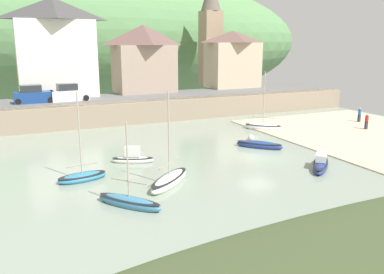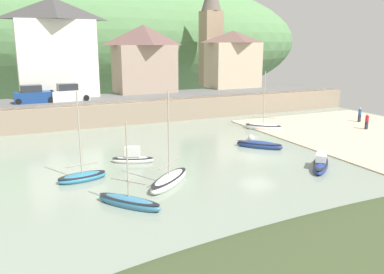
% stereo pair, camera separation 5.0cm
% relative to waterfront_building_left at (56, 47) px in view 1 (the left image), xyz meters
% --- Properties ---
extents(ground, '(48.00, 41.00, 0.61)m').
position_rel_waterfront_building_left_xyz_m(ground, '(13.58, -34.76, -8.10)').
color(ground, gray).
extents(quay_seawall, '(48.00, 9.40, 2.40)m').
position_rel_waterfront_building_left_xyz_m(quay_seawall, '(12.18, -7.70, -6.91)').
color(quay_seawall, gray).
rests_on(quay_seawall, ground).
extents(hillside_backdrop, '(80.00, 44.00, 25.52)m').
position_rel_waterfront_building_left_xyz_m(hillside_backdrop, '(15.07, 30.00, 0.67)').
color(hillside_backdrop, '#598952').
rests_on(hillside_backdrop, ground).
extents(waterfront_building_left, '(9.17, 5.34, 11.55)m').
position_rel_waterfront_building_left_xyz_m(waterfront_building_left, '(0.00, 0.00, 0.00)').
color(waterfront_building_left, white).
rests_on(waterfront_building_left, ground).
extents(waterfront_building_centre, '(7.76, 5.80, 8.66)m').
position_rel_waterfront_building_left_xyz_m(waterfront_building_centre, '(10.90, 0.00, -1.45)').
color(waterfront_building_centre, tan).
rests_on(waterfront_building_centre, ground).
extents(waterfront_building_right, '(7.52, 4.85, 8.06)m').
position_rel_waterfront_building_left_xyz_m(waterfront_building_right, '(24.37, 0.00, -1.76)').
color(waterfront_building_right, beige).
rests_on(waterfront_building_right, ground).
extents(church_with_spire, '(3.00, 3.00, 15.92)m').
position_rel_waterfront_building_left_xyz_m(church_with_spire, '(22.79, 4.00, 2.34)').
color(church_with_spire, '#9E866A').
rests_on(church_with_spire, ground).
extents(sailboat_tall_mast, '(3.54, 3.58, 6.19)m').
position_rel_waterfront_building_left_xyz_m(sailboat_tall_mast, '(18.08, -17.26, -7.96)').
color(sailboat_tall_mast, white).
rests_on(sailboat_tall_mast, ground).
extents(motorboat_with_cabin, '(3.43, 1.84, 5.99)m').
position_rel_waterfront_building_left_xyz_m(motorboat_with_cabin, '(-1.69, -25.41, -8.02)').
color(motorboat_with_cabin, teal).
rests_on(motorboat_with_cabin, ground).
extents(sailboat_far_left, '(4.12, 3.91, 6.17)m').
position_rel_waterfront_building_left_xyz_m(sailboat_far_left, '(3.21, -28.59, -7.97)').
color(sailboat_far_left, white).
rests_on(sailboat_far_left, ground).
extents(sailboat_nearest_shore, '(3.76, 3.73, 1.25)m').
position_rel_waterfront_building_left_xyz_m(sailboat_nearest_shore, '(14.39, -29.90, -7.96)').
color(sailboat_nearest_shore, navy).
rests_on(sailboat_nearest_shore, ground).
extents(sailboat_white_hull, '(3.26, 3.74, 4.94)m').
position_rel_waterfront_building_left_xyz_m(sailboat_white_hull, '(-0.08, -30.89, -8.00)').
color(sailboat_white_hull, teal).
rests_on(sailboat_white_hull, ground).
extents(rowboat_small_beached, '(3.26, 2.10, 1.35)m').
position_rel_waterfront_building_left_xyz_m(rowboat_small_beached, '(2.46, -22.91, -7.94)').
color(rowboat_small_beached, white).
rests_on(rowboat_small_beached, ground).
extents(dinghy_open_wooden, '(3.45, 3.69, 0.79)m').
position_rel_waterfront_building_left_xyz_m(dinghy_open_wooden, '(13.58, -23.29, -8.02)').
color(dinghy_open_wooden, navy).
rests_on(dinghy_open_wooden, ground).
extents(parked_car_near_slipway, '(4.15, 1.82, 1.95)m').
position_rel_waterfront_building_left_xyz_m(parked_car_near_slipway, '(-3.19, -4.50, -5.06)').
color(parked_car_near_slipway, navy).
rests_on(parked_car_near_slipway, ground).
extents(parked_car_by_wall, '(4.22, 2.02, 1.95)m').
position_rel_waterfront_building_left_xyz_m(parked_car_by_wall, '(0.59, -4.50, -5.06)').
color(parked_car_by_wall, silver).
rests_on(parked_car_by_wall, ground).
extents(person_on_slipway, '(0.34, 0.34, 1.62)m').
position_rel_waterfront_building_left_xyz_m(person_on_slipway, '(30.03, -18.71, -7.28)').
color(person_on_slipway, '#282833').
rests_on(person_on_slipway, ground).
extents(person_near_water, '(0.34, 0.34, 1.62)m').
position_rel_waterfront_building_left_xyz_m(person_near_water, '(27.62, -21.90, -7.28)').
color(person_near_water, '#282833').
rests_on(person_near_water, ground).
extents(mooring_buoy, '(0.62, 0.62, 0.62)m').
position_rel_waterfront_building_left_xyz_m(mooring_buoy, '(14.51, -20.57, -8.08)').
color(mooring_buoy, silver).
rests_on(mooring_buoy, ground).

